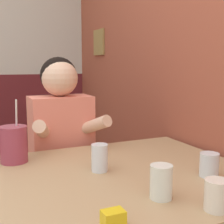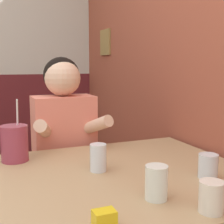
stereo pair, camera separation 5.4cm
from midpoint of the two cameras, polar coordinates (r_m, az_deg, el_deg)
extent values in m
cube|color=#9E4C38|center=(2.25, 6.79, 12.57)|extent=(0.06, 4.34, 2.70)
cube|color=olive|center=(2.85, -0.70, 12.62)|extent=(0.02, 0.22, 0.22)
cube|color=tan|center=(1.27, 2.37, -12.02)|extent=(1.08, 0.93, 0.04)
cylinder|color=black|center=(1.99, 10.62, -16.19)|extent=(0.04, 0.04, 0.73)
cube|color=#EA7F6B|center=(1.81, -7.91, -5.80)|extent=(0.34, 0.20, 0.55)
sphere|color=black|center=(1.78, -8.38, 6.67)|extent=(0.20, 0.20, 0.20)
sphere|color=beige|center=(1.75, -8.17, 6.16)|extent=(0.20, 0.20, 0.20)
cylinder|color=beige|center=(1.62, -11.42, -3.20)|extent=(0.14, 0.27, 0.15)
cylinder|color=beige|center=(1.69, -2.33, -2.54)|extent=(0.14, 0.27, 0.15)
cylinder|color=#99384C|center=(1.46, -16.41, -5.53)|extent=(0.12, 0.12, 0.16)
cylinder|color=white|center=(1.44, -15.92, -0.40)|extent=(0.01, 0.04, 0.14)
cylinder|color=silver|center=(1.28, -1.34, -8.34)|extent=(0.07, 0.07, 0.11)
cylinder|color=silver|center=(1.04, 9.62, -12.60)|extent=(0.07, 0.07, 0.11)
cylinder|color=silver|center=(1.00, 19.23, -14.45)|extent=(0.07, 0.07, 0.09)
cylinder|color=silver|center=(1.27, 18.33, -9.35)|extent=(0.07, 0.07, 0.09)
cube|color=yellow|center=(0.87, 0.45, -19.08)|extent=(0.06, 0.04, 0.05)
camera|label=1|loc=(0.03, -88.90, 0.17)|focal=50.00mm
camera|label=2|loc=(0.03, 91.10, -0.17)|focal=50.00mm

